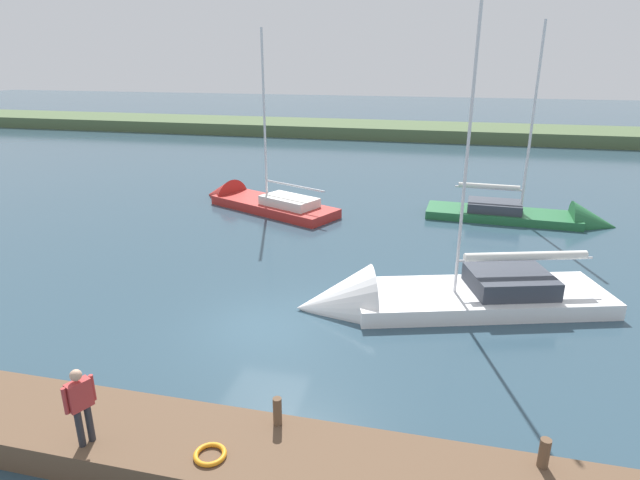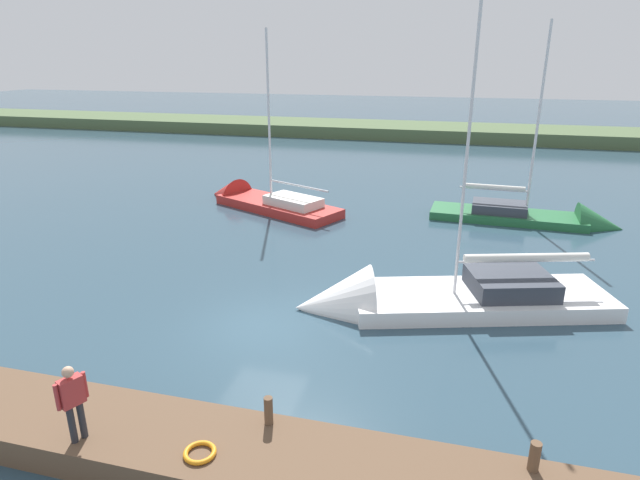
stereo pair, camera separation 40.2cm
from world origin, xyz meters
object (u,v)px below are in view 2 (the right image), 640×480
object	(u,v)px
mooring_post_far	(534,457)
life_ring_buoy	(200,453)
mooring_post_near	(269,411)
sailboat_behind_pier	(418,303)
sailboat_far_right	(543,221)
person_on_dock	(73,398)
sailboat_inner_slip	(256,203)

from	to	relation	value
mooring_post_far	life_ring_buoy	world-z (taller)	mooring_post_far
mooring_post_near	sailboat_behind_pier	xyz separation A→B (m)	(-2.58, -7.75, -0.83)
life_ring_buoy	mooring_post_far	bearing A→B (deg)	-168.92
sailboat_behind_pier	sailboat_far_right	world-z (taller)	sailboat_behind_pier
person_on_dock	sailboat_far_right	bearing A→B (deg)	-94.50
mooring_post_near	person_on_dock	bearing A→B (deg)	21.93
life_ring_buoy	sailboat_inner_slip	size ratio (longest dim) A/B	0.06
mooring_post_near	life_ring_buoy	xyz separation A→B (m)	(1.00, 1.24, -0.27)
life_ring_buoy	sailboat_far_right	xyz separation A→B (m)	(-9.00, -20.33, -0.60)
life_ring_buoy	sailboat_behind_pier	world-z (taller)	sailboat_behind_pier
sailboat_far_right	person_on_dock	world-z (taller)	sailboat_far_right
sailboat_behind_pier	person_on_dock	distance (m)	11.20
mooring_post_far	sailboat_inner_slip	bearing A→B (deg)	-55.39
sailboat_inner_slip	life_ring_buoy	bearing A→B (deg)	133.35
sailboat_behind_pier	mooring_post_far	bearing A→B (deg)	92.66
life_ring_buoy	sailboat_behind_pier	size ratio (longest dim) A/B	0.06
sailboat_far_right	sailboat_inner_slip	bearing A→B (deg)	-175.22
life_ring_buoy	sailboat_inner_slip	bearing A→B (deg)	-71.88
mooring_post_far	person_on_dock	xyz separation A→B (m)	(8.97, 1.46, 0.69)
mooring_post_far	life_ring_buoy	bearing A→B (deg)	11.08
sailboat_far_right	mooring_post_near	bearing A→B (deg)	-109.61
mooring_post_near	sailboat_far_right	xyz separation A→B (m)	(-7.99, -19.09, -0.88)
mooring_post_near	sailboat_inner_slip	bearing A→B (deg)	-68.05
sailboat_far_right	person_on_dock	xyz separation A→B (m)	(11.61, 20.54, 1.56)
life_ring_buoy	person_on_dock	xyz separation A→B (m)	(2.61, 0.21, 0.95)
sailboat_inner_slip	sailboat_far_right	xyz separation A→B (m)	(-15.50, -0.45, -0.00)
sailboat_inner_slip	sailboat_far_right	bearing A→B (deg)	-153.10
sailboat_behind_pier	sailboat_far_right	distance (m)	12.57
life_ring_buoy	sailboat_behind_pier	xyz separation A→B (m)	(-3.59, -8.99, -0.55)
sailboat_behind_pier	sailboat_far_right	size ratio (longest dim) A/B	1.10
mooring_post_near	person_on_dock	world-z (taller)	person_on_dock
mooring_post_far	sailboat_far_right	distance (m)	19.29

